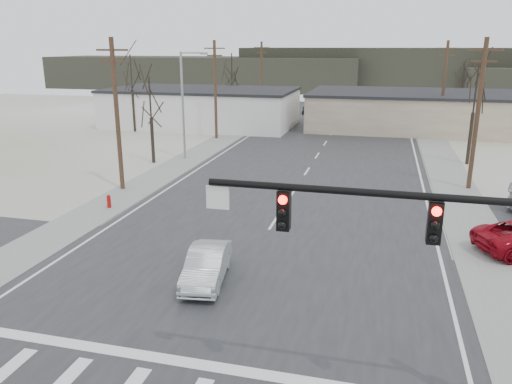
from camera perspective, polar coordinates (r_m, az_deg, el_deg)
ground at (r=20.70m, az=-2.76°, el=-10.85°), size 140.00×140.00×0.00m
main_road at (r=34.35m, az=4.57°, el=0.38°), size 18.00×110.00×0.05m
cross_road at (r=20.69m, az=-2.76°, el=-10.80°), size 90.00×10.00×0.04m
sidewalk_left at (r=41.95m, az=-8.64°, el=3.21°), size 3.00×90.00×0.06m
sidewalk_right at (r=39.07m, az=21.39°, el=1.27°), size 3.00×90.00×0.06m
traffic_signal_mast at (r=12.56m, az=24.33°, el=-7.59°), size 8.95×0.43×7.20m
fire_hydrant at (r=31.33m, az=-16.47°, el=-1.02°), size 0.24×0.24×0.87m
building_left_far at (r=61.87m, az=-6.18°, el=9.61°), size 22.30×12.30×4.50m
building_right_far at (r=62.16m, az=18.62°, el=8.80°), size 26.30×14.30×4.30m
upole_left_b at (r=34.37m, az=-15.62°, el=8.71°), size 2.20×0.30×10.00m
upole_left_c at (r=52.57m, az=-4.67°, el=11.72°), size 2.20×0.30×10.00m
upole_left_d at (r=71.74m, az=0.63°, el=13.01°), size 2.20×0.30×10.00m
upole_right_a at (r=36.32m, az=24.01°, el=8.29°), size 2.20×0.30×10.00m
upole_right_b at (r=58.03m, az=20.65°, el=11.18°), size 2.20×0.30×10.00m
streetlight_main at (r=43.02m, az=-8.14°, el=10.39°), size 2.40×0.25×9.00m
tree_left_near at (r=42.09m, az=-12.01°, el=10.27°), size 3.30×3.30×7.35m
tree_right_mid at (r=44.27m, az=23.81°, el=10.46°), size 3.74×3.74×8.33m
tree_left_far at (r=66.57m, az=-2.79°, el=13.64°), size 3.96×3.96×8.82m
tree_right_far at (r=70.32m, az=22.61°, el=12.01°), size 3.52×3.52×7.84m
tree_left_mid at (r=58.53m, az=-14.06°, el=12.81°), size 3.96×3.96×8.82m
hill_left at (r=116.97m, az=-6.10°, el=13.39°), size 70.00×18.00×7.00m
hill_center at (r=114.07m, az=19.63°, el=12.99°), size 80.00×18.00×9.00m
sedan_crossing at (r=20.93m, az=-5.68°, el=-8.31°), size 2.11×4.43×1.40m
car_far_a at (r=60.59m, az=9.20°, el=8.03°), size 4.15×6.14×1.65m
car_far_b at (r=73.33m, az=5.93°, el=9.45°), size 2.03×4.01×1.31m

